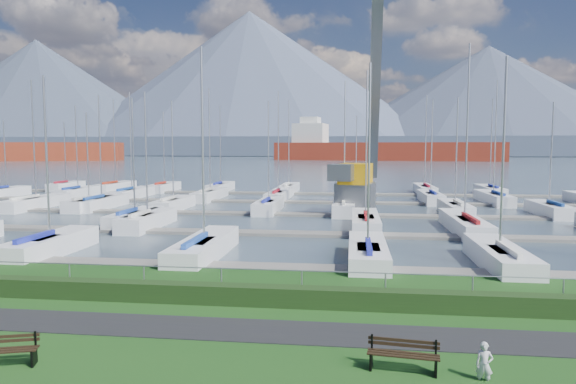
% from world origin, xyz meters
% --- Properties ---
extents(path, '(160.00, 2.00, 0.04)m').
position_xyz_m(path, '(0.00, -3.00, 0.01)').
color(path, black).
rests_on(path, grass).
extents(water, '(800.00, 540.00, 0.20)m').
position_xyz_m(water, '(0.00, 260.00, -0.40)').
color(water, '#3B4A56').
extents(hedge, '(80.00, 0.70, 0.70)m').
position_xyz_m(hedge, '(0.00, -0.40, 0.35)').
color(hedge, '#1B3112').
rests_on(hedge, grass).
extents(fence, '(80.00, 0.04, 0.04)m').
position_xyz_m(fence, '(0.00, 0.00, 1.20)').
color(fence, '#92969A').
rests_on(fence, grass).
extents(foothill, '(900.00, 80.00, 12.00)m').
position_xyz_m(foothill, '(0.00, 330.00, 6.00)').
color(foothill, '#444F64').
rests_on(foothill, water).
extents(mountains, '(1190.00, 360.00, 115.00)m').
position_xyz_m(mountains, '(7.35, 404.62, 46.68)').
color(mountains, '#48576A').
rests_on(mountains, water).
extents(docks, '(90.00, 41.60, 0.25)m').
position_xyz_m(docks, '(0.00, 26.00, -0.22)').
color(docks, gray).
rests_on(docks, water).
extents(bench_left, '(1.84, 0.93, 0.85)m').
position_xyz_m(bench_left, '(-5.21, -6.36, 0.42)').
color(bench_left, black).
rests_on(bench_left, grass).
extents(bench_right, '(1.84, 0.64, 0.85)m').
position_xyz_m(bench_right, '(5.11, -5.34, 0.42)').
color(bench_right, black).
rests_on(bench_right, grass).
extents(person, '(0.45, 0.34, 1.11)m').
position_xyz_m(person, '(7.02, -5.65, 0.55)').
color(person, silver).
rests_on(person, grass).
extents(crane, '(4.73, 13.38, 22.35)m').
position_xyz_m(crane, '(4.55, 28.98, 5.33)').
color(crane, slate).
rests_on(crane, water).
extents(cargo_ship_west, '(83.62, 40.74, 21.50)m').
position_xyz_m(cargo_ship_west, '(-140.20, 183.40, 3.73)').
color(cargo_ship_west, maroon).
rests_on(cargo_ship_west, water).
extents(cargo_ship_mid, '(99.18, 32.63, 21.50)m').
position_xyz_m(cargo_ship_mid, '(14.32, 211.06, 3.56)').
color(cargo_ship_mid, maroon).
rests_on(cargo_ship_mid, water).
extents(sailboat_fleet, '(76.02, 50.10, 13.51)m').
position_xyz_m(sailboat_fleet, '(-1.70, 28.50, 5.43)').
color(sailboat_fleet, silver).
rests_on(sailboat_fleet, water).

